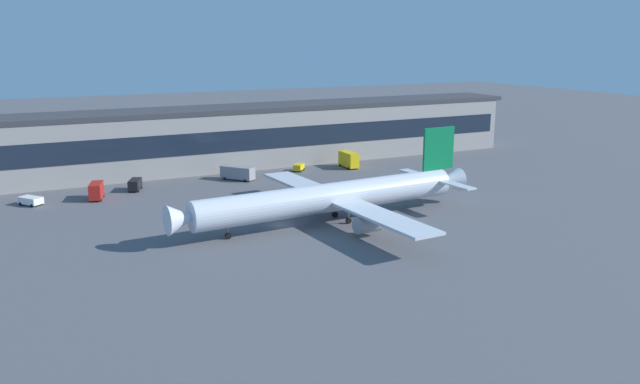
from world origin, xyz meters
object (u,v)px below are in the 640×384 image
airliner (334,197)px  crew_van (135,184)px  fuel_truck (237,172)px  baggage_tug (299,167)px  catering_truck (349,159)px  pushback_tractor (30,200)px  stair_truck (96,190)px

airliner → crew_van: 51.44m
fuel_truck → crew_van: bearing=-179.4°
baggage_tug → catering_truck: (13.81, -1.87, 1.21)m
airliner → pushback_tractor: (-50.54, 38.90, -3.72)m
airliner → crew_van: (-28.53, 42.67, -3.31)m
catering_truck → fuel_truck: bearing=-178.2°
crew_van → catering_truck: (56.13, 1.26, 0.83)m
baggage_tug → catering_truck: size_ratio=0.55×
stair_truck → crew_van: (9.06, 4.90, -0.52)m
pushback_tractor → stair_truck: stair_truck is taller
airliner → baggage_tug: airliner is taller
fuel_truck → baggage_tug: bearing=9.1°
catering_truck → stair_truck: bearing=-174.6°
airliner → stair_truck: 53.37m
airliner → pushback_tractor: size_ratio=11.62×
stair_truck → crew_van: 10.31m
airliner → fuel_truck: (-4.13, 42.92, -2.89)m
fuel_truck → baggage_tug: size_ratio=2.08×
airliner → baggage_tug: bearing=73.2°
pushback_tractor → fuel_truck: fuel_truck is taller
catering_truck → baggage_tug: bearing=172.3°
crew_van → fuel_truck: bearing=0.6°
fuel_truck → baggage_tug: (17.92, 2.88, -0.80)m
airliner → fuel_truck: bearing=95.5°
crew_van → fuel_truck: (24.40, 0.25, 0.42)m
airliner → crew_van: size_ratio=11.10×
stair_truck → baggage_tug: (51.38, 8.03, -0.89)m
stair_truck → baggage_tug: stair_truck is taller
crew_van → baggage_tug: 42.44m
baggage_tug → stair_truck: bearing=-171.1°
airliner → pushback_tractor: airliner is taller
airliner → crew_van: airliner is taller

